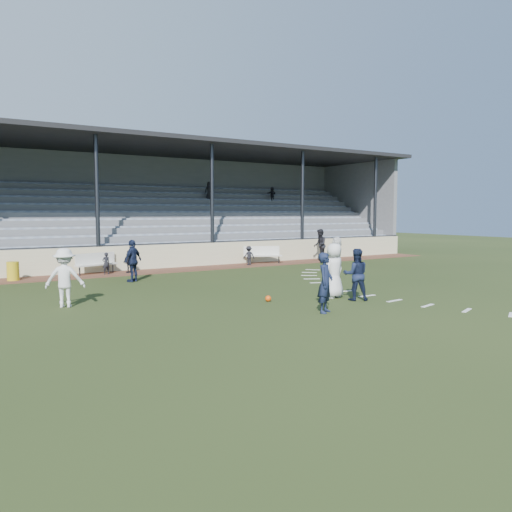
{
  "coord_description": "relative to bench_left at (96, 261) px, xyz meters",
  "views": [
    {
      "loc": [
        -9.15,
        -12.06,
        2.8
      ],
      "look_at": [
        0.0,
        2.5,
        1.3
      ],
      "focal_mm": 35.0,
      "sensor_mm": 36.0,
      "label": 1
    }
  ],
  "objects": [
    {
      "name": "cinder_track",
      "position": [
        3.33,
        -0.4,
        -0.57
      ],
      "size": [
        34.0,
        2.0,
        0.02
      ],
      "primitive_type": "cube",
      "color": "#532E21",
      "rests_on": "ground"
    },
    {
      "name": "trash_bin",
      "position": [
        -3.46,
        -0.43,
        -0.18
      ],
      "size": [
        0.48,
        0.48,
        0.77
      ],
      "primitive_type": "cylinder",
      "color": "gold",
      "rests_on": "cinder_track"
    },
    {
      "name": "grandstand",
      "position": [
        3.34,
        5.37,
        1.62
      ],
      "size": [
        34.6,
        9.0,
        6.61
      ],
      "color": "slate",
      "rests_on": "ground"
    },
    {
      "name": "sub_right",
      "position": [
        7.87,
        -0.46,
        -0.06
      ],
      "size": [
        0.7,
        0.47,
        1.02
      ],
      "primitive_type": "imported",
      "rotation": [
        0.0,
        0.0,
        3.0
      ],
      "color": "black",
      "rests_on": "cinder_track"
    },
    {
      "name": "bench_right",
      "position": [
        8.94,
        -0.14,
        0.0
      ],
      "size": [
        2.0,
        1.2,
        0.95
      ],
      "rotation": [
        0.0,
        0.0,
        -0.39
      ],
      "color": "silver",
      "rests_on": "cinder_track"
    },
    {
      "name": "player_navy_lead",
      "position": [
        3.16,
        -12.3,
        0.26
      ],
      "size": [
        0.74,
        0.68,
        1.69
      ],
      "primitive_type": "imported",
      "rotation": [
        0.0,
        0.0,
        0.59
      ],
      "color": "#131A34",
      "rests_on": "ground"
    },
    {
      "name": "sub_left_far",
      "position": [
        1.41,
        -0.43,
        -0.04
      ],
      "size": [
        0.66,
        0.43,
        1.04
      ],
      "primitive_type": "imported",
      "rotation": [
        0.0,
        0.0,
        3.46
      ],
      "color": "black",
      "rests_on": "cinder_track"
    },
    {
      "name": "sub_left_near",
      "position": [
        0.34,
        -0.42,
        -0.07
      ],
      "size": [
        0.4,
        0.31,
        0.99
      ],
      "primitive_type": "imported",
      "rotation": [
        0.0,
        0.0,
        3.36
      ],
      "color": "black",
      "rests_on": "cinder_track"
    },
    {
      "name": "penalty_arc",
      "position": [
        7.45,
        -10.9,
        -0.58
      ],
      "size": [
        3.89,
        14.63,
        0.01
      ],
      "color": "silver",
      "rests_on": "ground"
    },
    {
      "name": "player_navy_mid",
      "position": [
        5.27,
        -11.3,
        0.25
      ],
      "size": [
        1.02,
        0.96,
        1.66
      ],
      "primitive_type": "imported",
      "rotation": [
        0.0,
        0.0,
        2.58
      ],
      "color": "#131A34",
      "rests_on": "ground"
    },
    {
      "name": "player_white_wing",
      "position": [
        -2.83,
        -7.56,
        0.29
      ],
      "size": [
        1.29,
        1.01,
        1.75
      ],
      "primitive_type": "imported",
      "rotation": [
        0.0,
        0.0,
        2.77
      ],
      "color": "silver",
      "rests_on": "ground"
    },
    {
      "name": "football",
      "position": [
        2.77,
        -10.01,
        -0.49
      ],
      "size": [
        0.2,
        0.2,
        0.2
      ],
      "primitive_type": "sphere",
      "color": "#D5470C",
      "rests_on": "ground"
    },
    {
      "name": "retaining_wall",
      "position": [
        3.33,
        0.65,
        0.02
      ],
      "size": [
        34.0,
        0.18,
        1.2
      ],
      "primitive_type": "cube",
      "color": "beige",
      "rests_on": "ground"
    },
    {
      "name": "official",
      "position": [
        12.67,
        -0.5,
        0.35
      ],
      "size": [
        1.08,
        1.13,
        1.83
      ],
      "primitive_type": "imported",
      "rotation": [
        0.0,
        0.0,
        4.08
      ],
      "color": "black",
      "rests_on": "cinder_track"
    },
    {
      "name": "player_white_back",
      "position": [
        9.77,
        -5.25,
        0.25
      ],
      "size": [
        1.6,
        1.18,
        1.67
      ],
      "primitive_type": "imported",
      "rotation": [
        0.0,
        0.0,
        3.65
      ],
      "color": "silver",
      "rests_on": "ground"
    },
    {
      "name": "player_white_lead",
      "position": [
        5.02,
        -10.54,
        0.32
      ],
      "size": [
        0.99,
        0.76,
        1.8
      ],
      "primitive_type": "imported",
      "rotation": [
        0.0,
        0.0,
        3.37
      ],
      "color": "silver",
      "rests_on": "ground"
    },
    {
      "name": "ground",
      "position": [
        3.33,
        -10.9,
        -0.58
      ],
      "size": [
        90.0,
        90.0,
        0.0
      ],
      "primitive_type": "plane",
      "color": "#253114",
      "rests_on": "ground"
    },
    {
      "name": "player_navy_wing",
      "position": [
        0.64,
        -3.31,
        0.27
      ],
      "size": [
        1.06,
        0.91,
        1.71
      ],
      "primitive_type": "imported",
      "rotation": [
        0.0,
        0.0,
        3.74
      ],
      "color": "#131A34",
      "rests_on": "ground"
    },
    {
      "name": "bench_left",
      "position": [
        0.0,
        0.0,
        0.0
      ],
      "size": [
        2.03,
        1.06,
        0.95
      ],
      "rotation": [
        0.0,
        0.0,
        0.31
      ],
      "color": "silver",
      "rests_on": "cinder_track"
    }
  ]
}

